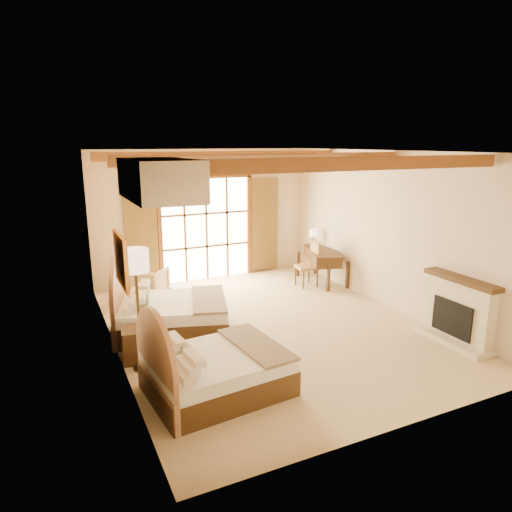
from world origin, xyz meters
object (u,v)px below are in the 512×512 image
nightstand (137,344)px  desk (322,265)px  armchair (148,283)px  bed_near (208,369)px  bed_far (165,313)px

nightstand → desk: desk is taller
nightstand → armchair: bearing=81.9°
bed_near → desk: bearing=35.6°
bed_far → nightstand: (-0.66, -0.84, -0.12)m
bed_far → bed_near: bearing=-72.3°
bed_near → desk: (4.25, 3.72, 0.07)m
bed_far → armchair: size_ratio=3.18×
bed_far → desk: (4.27, 1.45, 0.04)m
armchair → desk: desk is taller
armchair → desk: (4.11, -0.66, 0.10)m
bed_near → desk: 5.65m
bed_far → armchair: bed_far is taller
bed_far → armchair: bearing=102.7°
desk → bed_far: bearing=-141.9°
bed_near → nightstand: bed_near is taller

